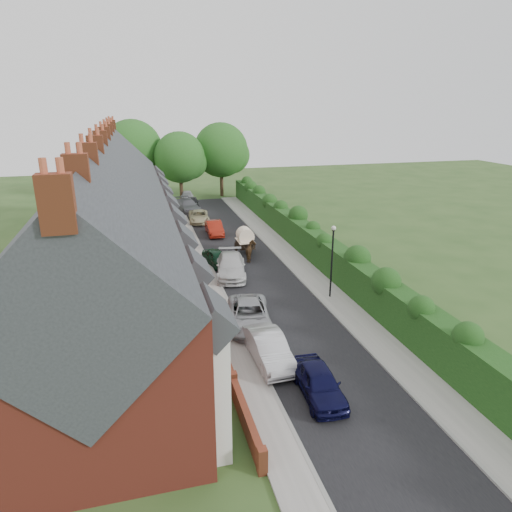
{
  "coord_description": "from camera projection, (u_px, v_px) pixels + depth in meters",
  "views": [
    {
      "loc": [
        -8.94,
        -22.74,
        12.82
      ],
      "look_at": [
        -0.89,
        7.79,
        2.2
      ],
      "focal_mm": 32.0,
      "sensor_mm": 36.0,
      "label": 1
    }
  ],
  "objects": [
    {
      "name": "car_green",
      "position": [
        217.0,
        258.0,
        37.71
      ],
      "size": [
        2.39,
        4.0,
        1.28
      ],
      "primitive_type": "imported",
      "rotation": [
        0.0,
        0.0,
        0.25
      ],
      "color": "#0E311D",
      "rests_on": "ground"
    },
    {
      "name": "kerb_hedge_side",
      "position": [
        286.0,
        265.0,
        37.76
      ],
      "size": [
        0.18,
        58.0,
        0.13
      ],
      "primitive_type": "cube",
      "color": "gray",
      "rests_on": "ground"
    },
    {
      "name": "car_extra_far",
      "position": [
        187.0,
        196.0,
        62.2
      ],
      "size": [
        2.03,
        4.32,
        1.43
      ],
      "primitive_type": "imported",
      "rotation": [
        0.0,
        0.0,
        -0.08
      ],
      "color": "#B0B2B8",
      "rests_on": "ground"
    },
    {
      "name": "car_grey",
      "position": [
        188.0,
        206.0,
        56.36
      ],
      "size": [
        3.15,
        5.63,
        1.54
      ],
      "primitive_type": "imported",
      "rotation": [
        0.0,
        0.0,
        0.2
      ],
      "color": "#5C5D64",
      "rests_on": "ground"
    },
    {
      "name": "car_black",
      "position": [
        193.0,
        202.0,
        58.8
      ],
      "size": [
        1.86,
        3.94,
        1.3
      ],
      "primitive_type": "imported",
      "rotation": [
        0.0,
        0.0,
        -0.09
      ],
      "color": "black",
      "rests_on": "ground"
    },
    {
      "name": "tree_far_back",
      "position": [
        136.0,
        151.0,
        62.38
      ],
      "size": [
        8.4,
        8.0,
        10.82
      ],
      "color": "#332316",
      "rests_on": "ground"
    },
    {
      "name": "lamppost",
      "position": [
        332.0,
        253.0,
        30.52
      ],
      "size": [
        0.32,
        0.32,
        5.16
      ],
      "color": "black",
      "rests_on": "ground"
    },
    {
      "name": "pavement_house_side",
      "position": [
        204.0,
        273.0,
        36.1
      ],
      "size": [
        1.7,
        58.0,
        0.12
      ],
      "primitive_type": "cube",
      "color": "gray",
      "rests_on": "ground"
    },
    {
      "name": "kerb_house_side",
      "position": [
        214.0,
        272.0,
        36.29
      ],
      "size": [
        0.18,
        58.0,
        0.13
      ],
      "primitive_type": "cube",
      "color": "gray",
      "rests_on": "ground"
    },
    {
      "name": "hedge",
      "position": [
        319.0,
        245.0,
        37.96
      ],
      "size": [
        2.1,
        58.0,
        2.85
      ],
      "color": "#143711",
      "rests_on": "ground"
    },
    {
      "name": "tree_far_right",
      "position": [
        224.0,
        151.0,
        64.45
      ],
      "size": [
        7.98,
        7.6,
        10.31
      ],
      "color": "#332316",
      "rests_on": "ground"
    },
    {
      "name": "car_silver_a",
      "position": [
        269.0,
        349.0,
        23.56
      ],
      "size": [
        1.79,
        4.7,
        1.53
      ],
      "primitive_type": "imported",
      "rotation": [
        0.0,
        0.0,
        0.04
      ],
      "color": "#B7B7BC",
      "rests_on": "ground"
    },
    {
      "name": "car_red",
      "position": [
        214.0,
        228.0,
        46.45
      ],
      "size": [
        1.6,
        4.31,
        1.41
      ],
      "primitive_type": "imported",
      "rotation": [
        0.0,
        0.0,
        -0.02
      ],
      "color": "maroon",
      "rests_on": "ground"
    },
    {
      "name": "horse_cart",
      "position": [
        245.0,
        239.0,
        40.51
      ],
      "size": [
        1.49,
        3.29,
        2.37
      ],
      "color": "black",
      "rests_on": "ground"
    },
    {
      "name": "horse",
      "position": [
        251.0,
        252.0,
        38.76
      ],
      "size": [
        1.34,
        2.1,
        1.64
      ],
      "primitive_type": "imported",
      "rotation": [
        0.0,
        0.0,
        2.89
      ],
      "color": "#412C18",
      "rests_on": "ground"
    },
    {
      "name": "ground",
      "position": [
        304.0,
        330.0,
        27.08
      ],
      "size": [
        140.0,
        140.0,
        0.0
      ],
      "primitive_type": "plane",
      "color": "#2D4C1E",
      "rests_on": "ground"
    },
    {
      "name": "road",
      "position": [
        251.0,
        269.0,
        37.04
      ],
      "size": [
        6.0,
        58.0,
        0.02
      ],
      "primitive_type": "cube",
      "color": "black",
      "rests_on": "ground"
    },
    {
      "name": "terrace_row",
      "position": [
        112.0,
        227.0,
        32.18
      ],
      "size": [
        9.05,
        40.5,
        11.5
      ],
      "color": "maroon",
      "rests_on": "ground"
    },
    {
      "name": "car_navy",
      "position": [
        319.0,
        383.0,
        20.79
      ],
      "size": [
        1.88,
        4.25,
        1.42
      ],
      "primitive_type": "imported",
      "rotation": [
        0.0,
        0.0,
        -0.05
      ],
      "color": "black",
      "rests_on": "ground"
    },
    {
      "name": "pavement_hedge_side",
      "position": [
        298.0,
        264.0,
        38.02
      ],
      "size": [
        2.2,
        58.0,
        0.12
      ],
      "primitive_type": "cube",
      "color": "gray",
      "rests_on": "ground"
    },
    {
      "name": "car_silver_b",
      "position": [
        249.0,
        315.0,
        27.41
      ],
      "size": [
        3.29,
        5.63,
        1.47
      ],
      "primitive_type": "imported",
      "rotation": [
        0.0,
        0.0,
        -0.17
      ],
      "color": "#A3A5AA",
      "rests_on": "ground"
    },
    {
      "name": "car_beige",
      "position": [
        199.0,
        217.0,
        51.41
      ],
      "size": [
        2.55,
        4.87,
        1.31
      ],
      "primitive_type": "imported",
      "rotation": [
        0.0,
        0.0,
        -0.08
      ],
      "color": "tan",
      "rests_on": "ground"
    },
    {
      "name": "garden_wall_row",
      "position": [
        192.0,
        273.0,
        34.81
      ],
      "size": [
        0.35,
        40.35,
        1.1
      ],
      "color": "brown",
      "rests_on": "ground"
    },
    {
      "name": "car_white",
      "position": [
        231.0,
        266.0,
        35.38
      ],
      "size": [
        3.19,
        5.78,
        1.59
      ],
      "primitive_type": "imported",
      "rotation": [
        0.0,
        0.0,
        -0.18
      ],
      "color": "silver",
      "rests_on": "ground"
    },
    {
      "name": "tree_far_left",
      "position": [
        182.0,
        159.0,
        61.35
      ],
      "size": [
        7.14,
        6.8,
        9.29
      ],
      "color": "#332316",
      "rests_on": "ground"
    }
  ]
}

